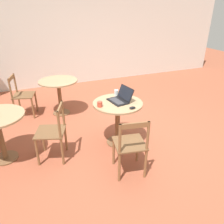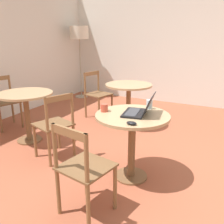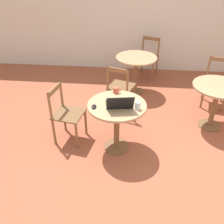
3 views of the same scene
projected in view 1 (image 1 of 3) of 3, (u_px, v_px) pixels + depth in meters
name	position (u px, v px, depth m)	size (l,w,h in m)	color
ground_plane	(126.00, 134.00, 3.99)	(16.00, 16.00, 0.00)	#9E5138
wall_side	(78.00, 36.00, 6.09)	(0.06, 9.40, 2.70)	silver
cafe_table_near	(118.00, 111.00, 3.49)	(0.79, 0.79, 0.74)	brown
cafe_table_mid	(59.00, 87.00, 4.50)	(0.79, 0.79, 0.74)	brown
chair_near_left	(130.00, 146.00, 2.88)	(0.47, 0.47, 0.86)	brown
chair_mid_back	(22.00, 96.00, 4.48)	(0.50, 0.50, 0.86)	brown
chair_far_front	(53.00, 132.00, 3.19)	(0.52, 0.52, 0.86)	brown
laptop	(120.00, 98.00, 3.45)	(0.39, 0.35, 0.22)	black
mouse	(132.00, 108.00, 3.21)	(0.06, 0.10, 0.03)	black
mug	(100.00, 104.00, 3.26)	(0.11, 0.08, 0.08)	#C64C38
drinking_glass	(116.00, 93.00, 3.65)	(0.07, 0.07, 0.10)	silver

